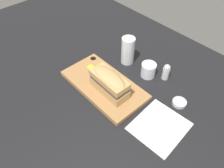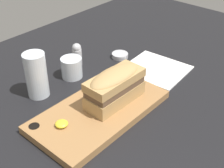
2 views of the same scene
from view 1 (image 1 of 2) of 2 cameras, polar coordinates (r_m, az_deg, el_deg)
The scene contains 9 objects.
dining_table at distance 94.11cm, azimuth -2.75°, elevation -0.15°, with size 185.07×112.47×2.00cm.
serving_board at distance 91.18cm, azimuth -2.16°, elevation -0.22°, with size 36.15×18.88×2.09cm.
sandwich at distance 83.75cm, azimuth -0.73°, elevation 0.50°, with size 16.64×7.38×9.44cm.
mustard_dollop at distance 97.14cm, azimuth -5.56°, elevation 4.47°, with size 3.12×3.12×1.25cm.
water_glass at distance 100.32cm, azimuth 4.15°, elevation 8.33°, with size 6.00×6.00×12.90cm.
wine_glass at distance 96.06cm, azimuth 9.46°, elevation 3.48°, with size 6.38×6.38×6.29cm.
napkin at distance 81.38cm, azimuth 12.29°, elevation -10.76°, with size 18.21×19.71×0.40cm.
salt_shaker at distance 95.55cm, azimuth 13.97°, elevation 3.16°, with size 3.05×3.05×7.53cm.
condiment_dish at distance 89.13cm, azimuth 17.17°, elevation -4.69°, with size 5.52×5.52×1.53cm.
Camera 1 is at (50.87, -40.15, 69.25)cm, focal length 35.00 mm.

